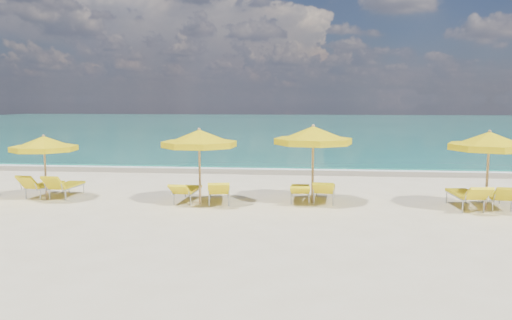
# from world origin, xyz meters

# --- Properties ---
(ground_plane) EXTENTS (120.00, 120.00, 0.00)m
(ground_plane) POSITION_xyz_m (0.00, 0.00, 0.00)
(ground_plane) COLOR beige
(ocean) EXTENTS (120.00, 80.00, 0.30)m
(ocean) POSITION_xyz_m (0.00, 48.00, 0.00)
(ocean) COLOR #126759
(ocean) RESTS_ON ground
(wet_sand_band) EXTENTS (120.00, 2.60, 0.01)m
(wet_sand_band) POSITION_xyz_m (0.00, 7.40, 0.00)
(wet_sand_band) COLOR tan
(wet_sand_band) RESTS_ON ground
(foam_line) EXTENTS (120.00, 1.20, 0.03)m
(foam_line) POSITION_xyz_m (0.00, 8.20, 0.00)
(foam_line) COLOR white
(foam_line) RESTS_ON ground
(whitecap_near) EXTENTS (14.00, 0.36, 0.05)m
(whitecap_near) POSITION_xyz_m (-6.00, 17.00, 0.00)
(whitecap_near) COLOR white
(whitecap_near) RESTS_ON ground
(whitecap_far) EXTENTS (18.00, 0.30, 0.05)m
(whitecap_far) POSITION_xyz_m (8.00, 24.00, 0.00)
(whitecap_far) COLOR white
(whitecap_far) RESTS_ON ground
(umbrella_3) EXTENTS (2.55, 2.55, 2.10)m
(umbrella_3) POSITION_xyz_m (-6.63, 0.09, 1.79)
(umbrella_3) COLOR tan
(umbrella_3) RESTS_ON ground
(umbrella_4) EXTENTS (2.94, 2.94, 2.35)m
(umbrella_4) POSITION_xyz_m (-1.58, 0.01, 2.00)
(umbrella_4) COLOR tan
(umbrella_4) RESTS_ON ground
(umbrella_5) EXTENTS (2.77, 2.77, 2.45)m
(umbrella_5) POSITION_xyz_m (1.87, 0.49, 2.09)
(umbrella_5) COLOR tan
(umbrella_5) RESTS_ON ground
(umbrella_6) EXTENTS (2.32, 2.32, 2.34)m
(umbrella_6) POSITION_xyz_m (6.89, 0.02, 2.00)
(umbrella_6) COLOR tan
(umbrella_6) RESTS_ON ground
(lounger_3_left) EXTENTS (0.83, 1.81, 0.85)m
(lounger_3_left) POSITION_xyz_m (-7.03, 0.66, 0.22)
(lounger_3_left) COLOR #A5A8AD
(lounger_3_left) RESTS_ON ground
(lounger_3_right) EXTENTS (0.68, 1.80, 0.86)m
(lounger_3_right) POSITION_xyz_m (-6.21, 0.60, 0.23)
(lounger_3_right) COLOR #A5A8AD
(lounger_3_right) RESTS_ON ground
(lounger_4_left) EXTENTS (0.68, 1.83, 0.73)m
(lounger_4_left) POSITION_xyz_m (-2.06, 0.31, 0.22)
(lounger_4_left) COLOR #A5A8AD
(lounger_4_left) RESTS_ON ground
(lounger_4_right) EXTENTS (0.98, 2.07, 0.83)m
(lounger_4_right) POSITION_xyz_m (-1.03, 0.27, 0.24)
(lounger_4_right) COLOR #A5A8AD
(lounger_4_right) RESTS_ON ground
(lounger_5_left) EXTENTS (0.64, 1.90, 0.69)m
(lounger_5_left) POSITION_xyz_m (1.49, 0.72, 0.22)
(lounger_5_left) COLOR #A5A8AD
(lounger_5_left) RESTS_ON ground
(lounger_5_right) EXTENTS (0.78, 1.98, 0.81)m
(lounger_5_right) POSITION_xyz_m (2.25, 0.76, 0.23)
(lounger_5_right) COLOR #A5A8AD
(lounger_5_right) RESTS_ON ground
(lounger_6_left) EXTENTS (0.81, 2.06, 0.86)m
(lounger_6_left) POSITION_xyz_m (6.37, 0.19, 0.24)
(lounger_6_left) COLOR #A5A8AD
(lounger_6_left) RESTS_ON ground
(lounger_6_right) EXTENTS (0.68, 1.68, 0.79)m
(lounger_6_right) POSITION_xyz_m (7.32, 0.37, 0.21)
(lounger_6_right) COLOR #A5A8AD
(lounger_6_right) RESTS_ON ground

